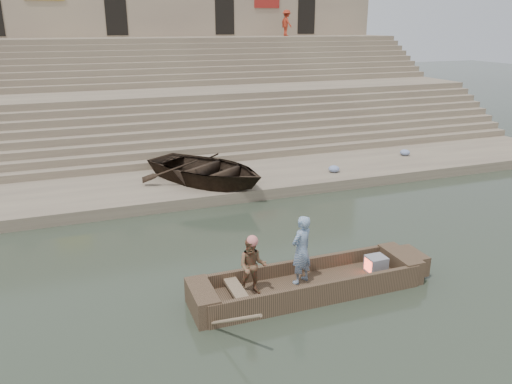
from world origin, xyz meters
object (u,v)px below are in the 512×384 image
beached_rowboat (207,169)px  pedestrian (287,23)px  standing_man (301,250)px  rowing_man (252,266)px  main_rowboat (308,288)px  television (376,264)px

beached_rowboat → pedestrian: bearing=22.9°
standing_man → rowing_man: 1.25m
main_rowboat → standing_man: bearing=126.1°
main_rowboat → rowing_man: 1.57m
rowing_man → beached_rowboat: 7.96m
television → main_rowboat: bearing=180.0°
beached_rowboat → standing_man: bearing=-123.1°
television → beached_rowboat: 8.26m
standing_man → beached_rowboat: bearing=-113.5°
main_rowboat → standing_man: standing_man is taller
beached_rowboat → pedestrian: size_ratio=2.93×
main_rowboat → television: television is taller
main_rowboat → television: size_ratio=10.87×
television → pedestrian: pedestrian is taller
beached_rowboat → rowing_man: bearing=-132.0°
beached_rowboat → pedestrian: 18.72m
standing_man → rowing_man: (-1.24, -0.08, -0.16)m
television → beached_rowboat: (-2.12, 7.97, 0.49)m
rowing_man → television: bearing=20.2°
standing_man → beached_rowboat: size_ratio=0.34×
main_rowboat → pedestrian: bearing=67.7°
television → pedestrian: (7.65, 23.09, 5.62)m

